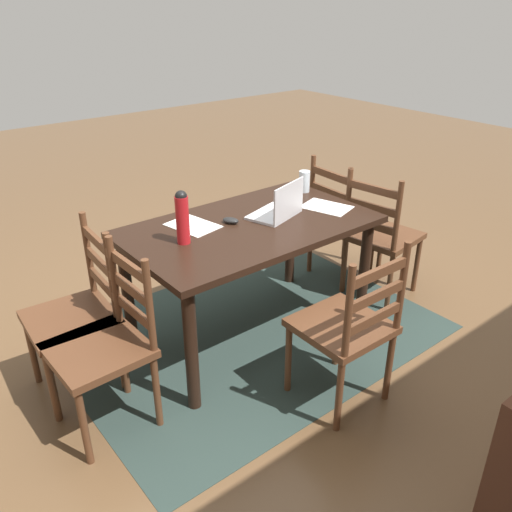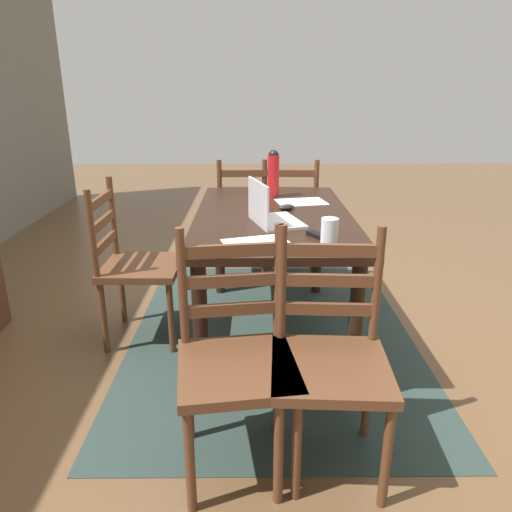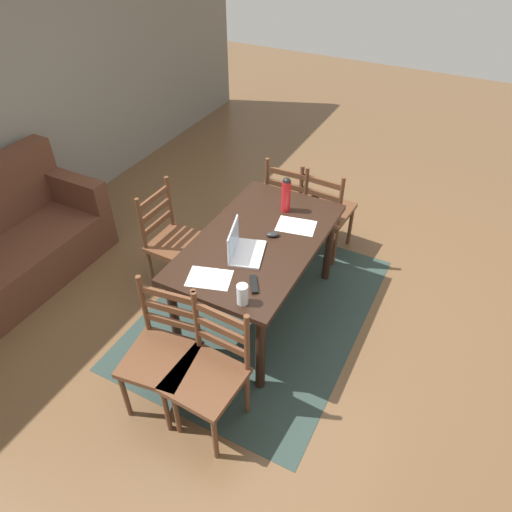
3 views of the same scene
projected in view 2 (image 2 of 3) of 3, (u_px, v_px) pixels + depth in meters
ground_plane at (272, 335)px, 2.95m from camera, size 14.00×14.00×0.00m
area_rug at (272, 335)px, 2.95m from camera, size 2.28×1.69×0.01m
dining_table at (273, 231)px, 2.72m from camera, size 1.48×0.87×0.77m
chair_right_far at (245, 219)px, 3.76m from camera, size 0.45×0.45×0.95m
chair_far_head at (135, 265)px, 2.79m from camera, size 0.45×0.45×0.95m
chair_right_near at (289, 219)px, 3.77m from camera, size 0.47×0.47×0.95m
chair_left_near at (329, 360)px, 1.82m from camera, size 0.46×0.46×0.95m
chair_left_far at (236, 360)px, 1.82m from camera, size 0.50×0.50×0.95m
laptop at (269, 213)px, 2.47m from camera, size 0.37×0.30×0.23m
water_bottle at (273, 173)px, 3.06m from camera, size 0.07×0.07×0.30m
drinking_glass at (329, 235)px, 2.06m from camera, size 0.08×0.08×0.14m
computer_mouse at (286, 207)px, 2.76m from camera, size 0.10×0.12×0.03m
tv_remote at (321, 236)px, 2.25m from camera, size 0.17×0.13×0.02m
paper_stack_left at (257, 243)px, 2.17m from camera, size 0.29×0.35×0.00m
paper_stack_right at (301, 202)px, 2.96m from camera, size 0.26×0.33×0.00m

